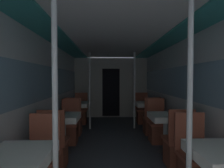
# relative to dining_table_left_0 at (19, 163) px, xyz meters

# --- Properties ---
(wall_left) EXTENTS (0.05, 8.09, 2.20)m
(wall_left) POSITION_rel_dining_table_left_0_xyz_m (-0.38, 1.85, 0.49)
(wall_left) COLOR silver
(wall_left) RESTS_ON ground_plane
(wall_right) EXTENTS (0.05, 8.09, 2.20)m
(wall_right) POSITION_rel_dining_table_left_0_xyz_m (2.36, 1.85, 0.49)
(wall_right) COLOR silver
(wall_right) RESTS_ON ground_plane
(ceiling_panel) EXTENTS (2.74, 8.09, 0.07)m
(ceiling_panel) POSITION_rel_dining_table_left_0_xyz_m (0.99, 1.85, 1.60)
(ceiling_panel) COLOR white
(ceiling_panel) RESTS_ON wall_left
(bulkhead_far) EXTENTS (2.69, 0.09, 2.20)m
(bulkhead_far) POSITION_rel_dining_table_left_0_xyz_m (0.99, 4.85, 0.45)
(bulkhead_far) COLOR #A8A8A3
(bulkhead_far) RESTS_ON ground_plane
(dining_table_left_0) EXTENTS (0.60, 0.60, 0.76)m
(dining_table_left_0) POSITION_rel_dining_table_left_0_xyz_m (0.00, 0.00, 0.00)
(dining_table_left_0) COLOR #4C4C51
(dining_table_left_0) RESTS_ON ground_plane
(support_pole_left_0) EXTENTS (0.05, 0.05, 2.20)m
(support_pole_left_0) POSITION_rel_dining_table_left_0_xyz_m (0.35, 0.00, 0.45)
(support_pole_left_0) COLOR silver
(support_pole_left_0) RESTS_ON ground_plane
(dining_table_left_1) EXTENTS (0.60, 0.60, 0.76)m
(dining_table_left_1) POSITION_rel_dining_table_left_0_xyz_m (0.00, 1.68, 0.00)
(dining_table_left_1) COLOR #4C4C51
(dining_table_left_1) RESTS_ON ground_plane
(chair_left_near_1) EXTENTS (0.41, 0.41, 0.97)m
(chair_left_near_1) POSITION_rel_dining_table_left_0_xyz_m (0.00, 1.12, -0.35)
(chair_left_near_1) COLOR brown
(chair_left_near_1) RESTS_ON ground_plane
(chair_left_far_1) EXTENTS (0.41, 0.41, 0.97)m
(chair_left_far_1) POSITION_rel_dining_table_left_0_xyz_m (0.00, 2.23, -0.35)
(chair_left_far_1) COLOR brown
(chair_left_far_1) RESTS_ON ground_plane
(dining_table_left_2) EXTENTS (0.60, 0.60, 0.76)m
(dining_table_left_2) POSITION_rel_dining_table_left_0_xyz_m (0.00, 3.35, 0.00)
(dining_table_left_2) COLOR #4C4C51
(dining_table_left_2) RESTS_ON ground_plane
(chair_left_near_2) EXTENTS (0.41, 0.41, 0.97)m
(chair_left_near_2) POSITION_rel_dining_table_left_0_xyz_m (0.00, 2.80, -0.35)
(chair_left_near_2) COLOR brown
(chair_left_near_2) RESTS_ON ground_plane
(chair_left_far_2) EXTENTS (0.41, 0.41, 0.97)m
(chair_left_far_2) POSITION_rel_dining_table_left_0_xyz_m (0.00, 3.91, -0.35)
(chair_left_far_2) COLOR brown
(chair_left_far_2) RESTS_ON ground_plane
(support_pole_left_2) EXTENTS (0.05, 0.05, 2.20)m
(support_pole_left_2) POSITION_rel_dining_table_left_0_xyz_m (0.35, 3.35, 0.45)
(support_pole_left_2) COLOR silver
(support_pole_left_2) RESTS_ON ground_plane
(dining_table_right_0) EXTENTS (0.60, 0.60, 0.76)m
(dining_table_right_0) POSITION_rel_dining_table_left_0_xyz_m (1.98, 0.00, 0.00)
(dining_table_right_0) COLOR #4C4C51
(dining_table_right_0) RESTS_ON ground_plane
(chair_right_far_0) EXTENTS (0.41, 0.41, 0.97)m
(chair_right_far_0) POSITION_rel_dining_table_left_0_xyz_m (1.98, 0.56, -0.35)
(chair_right_far_0) COLOR brown
(chair_right_far_0) RESTS_ON ground_plane
(support_pole_right_0) EXTENTS (0.05, 0.05, 2.20)m
(support_pole_right_0) POSITION_rel_dining_table_left_0_xyz_m (1.63, 0.00, 0.45)
(support_pole_right_0) COLOR silver
(support_pole_right_0) RESTS_ON ground_plane
(dining_table_right_1) EXTENTS (0.60, 0.60, 0.76)m
(dining_table_right_1) POSITION_rel_dining_table_left_0_xyz_m (1.98, 1.68, 0.00)
(dining_table_right_1) COLOR #4C4C51
(dining_table_right_1) RESTS_ON ground_plane
(chair_right_near_1) EXTENTS (0.41, 0.41, 0.97)m
(chair_right_near_1) POSITION_rel_dining_table_left_0_xyz_m (1.98, 1.12, -0.35)
(chair_right_near_1) COLOR brown
(chair_right_near_1) RESTS_ON ground_plane
(chair_right_far_1) EXTENTS (0.41, 0.41, 0.97)m
(chair_right_far_1) POSITION_rel_dining_table_left_0_xyz_m (1.98, 2.23, -0.35)
(chair_right_far_1) COLOR brown
(chair_right_far_1) RESTS_ON ground_plane
(dining_table_right_2) EXTENTS (0.60, 0.60, 0.76)m
(dining_table_right_2) POSITION_rel_dining_table_left_0_xyz_m (1.98, 3.35, 0.00)
(dining_table_right_2) COLOR #4C4C51
(dining_table_right_2) RESTS_ON ground_plane
(chair_right_near_2) EXTENTS (0.41, 0.41, 0.97)m
(chair_right_near_2) POSITION_rel_dining_table_left_0_xyz_m (1.98, 2.80, -0.35)
(chair_right_near_2) COLOR brown
(chair_right_near_2) RESTS_ON ground_plane
(chair_right_far_2) EXTENTS (0.41, 0.41, 0.97)m
(chair_right_far_2) POSITION_rel_dining_table_left_0_xyz_m (1.98, 3.91, -0.35)
(chair_right_far_2) COLOR brown
(chair_right_far_2) RESTS_ON ground_plane
(support_pole_right_2) EXTENTS (0.05, 0.05, 2.20)m
(support_pole_right_2) POSITION_rel_dining_table_left_0_xyz_m (1.63, 3.35, 0.45)
(support_pole_right_2) COLOR silver
(support_pole_right_2) RESTS_ON ground_plane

